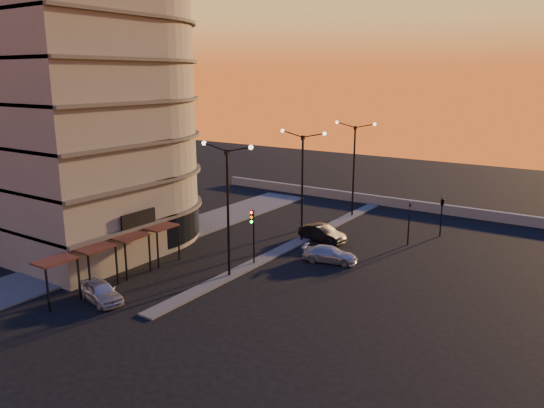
{
  "coord_description": "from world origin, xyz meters",
  "views": [
    {
      "loc": [
        22.23,
        -27.62,
        13.9
      ],
      "look_at": [
        -0.6,
        6.32,
        3.94
      ],
      "focal_mm": 35.0,
      "sensor_mm": 36.0,
      "label": 1
    }
  ],
  "objects_px": {
    "streetlamp_mid": "(302,177)",
    "car_hatchback": "(100,291)",
    "car_sedan": "(322,233)",
    "car_wagon": "(330,254)",
    "traffic_light_main": "(253,228)"
  },
  "relations": [
    {
      "from": "car_sedan",
      "to": "car_wagon",
      "type": "distance_m",
      "value": 5.23
    },
    {
      "from": "car_sedan",
      "to": "traffic_light_main",
      "type": "bearing_deg",
      "value": 179.63
    },
    {
      "from": "car_sedan",
      "to": "streetlamp_mid",
      "type": "bearing_deg",
      "value": 132.9
    },
    {
      "from": "car_sedan",
      "to": "car_hatchback",
      "type": "bearing_deg",
      "value": 173.56
    },
    {
      "from": "traffic_light_main",
      "to": "streetlamp_mid",
      "type": "bearing_deg",
      "value": 90.0
    },
    {
      "from": "traffic_light_main",
      "to": "car_wagon",
      "type": "bearing_deg",
      "value": 40.24
    },
    {
      "from": "traffic_light_main",
      "to": "car_sedan",
      "type": "relative_size",
      "value": 1.0
    },
    {
      "from": "traffic_light_main",
      "to": "car_hatchback",
      "type": "bearing_deg",
      "value": -110.91
    },
    {
      "from": "streetlamp_mid",
      "to": "traffic_light_main",
      "type": "relative_size",
      "value": 2.24
    },
    {
      "from": "streetlamp_mid",
      "to": "traffic_light_main",
      "type": "bearing_deg",
      "value": -90.0
    },
    {
      "from": "car_hatchback",
      "to": "car_wagon",
      "type": "height_order",
      "value": "car_hatchback"
    },
    {
      "from": "streetlamp_mid",
      "to": "car_sedan",
      "type": "bearing_deg",
      "value": 32.78
    },
    {
      "from": "car_sedan",
      "to": "car_wagon",
      "type": "relative_size",
      "value": 1.03
    },
    {
      "from": "streetlamp_mid",
      "to": "car_hatchback",
      "type": "relative_size",
      "value": 2.45
    },
    {
      "from": "streetlamp_mid",
      "to": "car_hatchback",
      "type": "distance_m",
      "value": 18.97
    }
  ]
}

